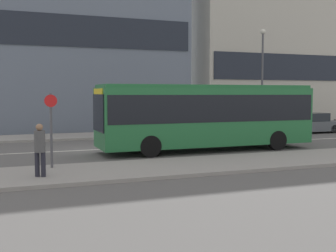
# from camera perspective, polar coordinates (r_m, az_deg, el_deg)

# --- Properties ---
(ground_plane) EXTENTS (120.00, 120.00, 0.00)m
(ground_plane) POSITION_cam_1_polar(r_m,az_deg,el_deg) (21.06, -9.89, -3.19)
(ground_plane) COLOR #595654
(sidewalk_near) EXTENTS (44.00, 3.50, 0.13)m
(sidewalk_near) POSITION_cam_1_polar(r_m,az_deg,el_deg) (15.03, -5.33, -5.95)
(sidewalk_near) COLOR gray
(sidewalk_near) RESTS_ON ground_plane
(sidewalk_far) EXTENTS (44.00, 3.50, 0.13)m
(sidewalk_far) POSITION_cam_1_polar(r_m,az_deg,el_deg) (27.17, -12.40, -1.38)
(sidewalk_far) COLOR gray
(sidewalk_far) RESTS_ON ground_plane
(lane_centerline) EXTENTS (41.80, 0.16, 0.01)m
(lane_centerline) POSITION_cam_1_polar(r_m,az_deg,el_deg) (21.06, -9.89, -3.18)
(lane_centerline) COLOR silver
(lane_centerline) RESTS_ON ground_plane
(apartment_block_right_tower) EXTENTS (17.09, 4.69, 18.15)m
(apartment_block_right_tower) POSITION_cam_1_polar(r_m,az_deg,el_deg) (40.43, 15.41, 13.24)
(apartment_block_right_tower) COLOR #B7B2A3
(apartment_block_right_tower) RESTS_ON ground_plane
(city_bus) EXTENTS (10.57, 2.53, 3.17)m
(city_bus) POSITION_cam_1_polar(r_m,az_deg,el_deg) (20.42, 5.25, 1.77)
(city_bus) COLOR #236B38
(city_bus) RESTS_ON ground_plane
(parked_car_0) EXTENTS (4.52, 1.73, 1.40)m
(parked_car_0) POSITION_cam_1_polar(r_m,az_deg,el_deg) (31.14, 18.63, 0.31)
(parked_car_0) COLOR #4C5156
(parked_car_0) RESTS_ON ground_plane
(pedestrian_near_stop) EXTENTS (0.34, 0.34, 1.69)m
(pedestrian_near_stop) POSITION_cam_1_polar(r_m,az_deg,el_deg) (13.91, -16.97, -2.70)
(pedestrian_near_stop) COLOR #23232D
(pedestrian_near_stop) RESTS_ON sidewalk_near
(bus_stop_sign) EXTENTS (0.44, 0.12, 2.65)m
(bus_stop_sign) POSITION_cam_1_polar(r_m,az_deg,el_deg) (15.46, -15.55, 0.23)
(bus_stop_sign) COLOR #4C4C51
(bus_stop_sign) RESTS_ON sidewalk_near
(street_lamp) EXTENTS (0.36, 0.36, 7.14)m
(street_lamp) POSITION_cam_1_polar(r_m,az_deg,el_deg) (30.72, 12.66, 7.50)
(street_lamp) COLOR #4C4C51
(street_lamp) RESTS_ON sidewalk_far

